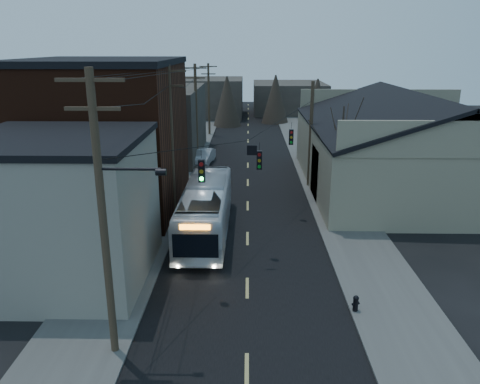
# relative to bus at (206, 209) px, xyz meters

# --- Properties ---
(road_surface) EXTENTS (9.00, 110.00, 0.02)m
(road_surface) POSITION_rel_bus_xyz_m (2.56, 15.16, -1.57)
(road_surface) COLOR black
(road_surface) RESTS_ON ground
(sidewalk_left) EXTENTS (4.00, 110.00, 0.12)m
(sidewalk_left) POSITION_rel_bus_xyz_m (-3.94, 15.16, -1.52)
(sidewalk_left) COLOR #474744
(sidewalk_left) RESTS_ON ground
(sidewalk_right) EXTENTS (4.00, 110.00, 0.12)m
(sidewalk_right) POSITION_rel_bus_xyz_m (9.06, 15.16, -1.52)
(sidewalk_right) COLOR #474744
(sidewalk_right) RESTS_ON ground
(building_clapboard) EXTENTS (8.00, 8.00, 7.00)m
(building_clapboard) POSITION_rel_bus_xyz_m (-6.44, -5.84, 1.92)
(building_clapboard) COLOR slate
(building_clapboard) RESTS_ON ground
(building_brick) EXTENTS (10.00, 12.00, 10.00)m
(building_brick) POSITION_rel_bus_xyz_m (-7.44, 5.16, 3.42)
(building_brick) COLOR #33150B
(building_brick) RESTS_ON ground
(building_left_far) EXTENTS (9.00, 14.00, 7.00)m
(building_left_far) POSITION_rel_bus_xyz_m (-6.94, 21.16, 1.92)
(building_left_far) COLOR #322E28
(building_left_far) RESTS_ON ground
(warehouse) EXTENTS (16.16, 20.60, 7.73)m
(warehouse) POSITION_rel_bus_xyz_m (15.56, 10.16, 1.12)
(warehouse) COLOR gray
(warehouse) RESTS_ON ground
(building_far_left) EXTENTS (10.00, 12.00, 6.00)m
(building_far_left) POSITION_rel_bus_xyz_m (-3.44, 50.16, 1.42)
(building_far_left) COLOR #322E28
(building_far_left) RESTS_ON ground
(building_far_right) EXTENTS (12.00, 14.00, 5.00)m
(building_far_right) POSITION_rel_bus_xyz_m (9.56, 55.16, 0.92)
(building_far_right) COLOR #322E28
(building_far_right) RESTS_ON ground
(bare_tree) EXTENTS (0.40, 0.40, 7.20)m
(bare_tree) POSITION_rel_bus_xyz_m (9.06, 5.16, 2.02)
(bare_tree) COLOR black
(bare_tree) RESTS_ON ground
(utility_lines) EXTENTS (11.24, 45.28, 10.50)m
(utility_lines) POSITION_rel_bus_xyz_m (-0.55, 9.31, 3.37)
(utility_lines) COLOR #382B1E
(utility_lines) RESTS_ON ground
(bus) EXTENTS (2.70, 11.35, 3.16)m
(bus) POSITION_rel_bus_xyz_m (0.00, 0.00, 0.00)
(bus) COLOR silver
(bus) RESTS_ON ground
(parked_car) EXTENTS (2.03, 4.41, 1.40)m
(parked_car) POSITION_rel_bus_xyz_m (-1.74, 17.86, -0.88)
(parked_car) COLOR #B2B3BA
(parked_car) RESTS_ON ground
(fire_hydrant) EXTENTS (0.35, 0.25, 0.73)m
(fire_hydrant) POSITION_rel_bus_xyz_m (7.26, -8.93, -1.07)
(fire_hydrant) COLOR black
(fire_hydrant) RESTS_ON sidewalk_right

